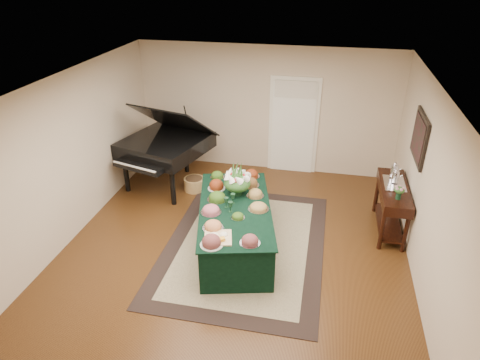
% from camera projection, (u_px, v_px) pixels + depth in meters
% --- Properties ---
extents(ground, '(6.00, 6.00, 0.00)m').
position_uv_depth(ground, '(236.00, 244.00, 7.12)').
color(ground, black).
rests_on(ground, ground).
extents(area_rug, '(2.56, 3.58, 0.01)m').
position_uv_depth(area_rug, '(245.00, 245.00, 7.09)').
color(area_rug, black).
rests_on(area_rug, ground).
extents(kitchen_doorway, '(1.05, 0.07, 2.10)m').
position_uv_depth(kitchen_doorway, '(293.00, 127.00, 9.11)').
color(kitchen_doorway, white).
rests_on(kitchen_doorway, ground).
extents(buffet_table, '(1.64, 2.55, 0.75)m').
position_uv_depth(buffet_table, '(235.00, 227.00, 6.89)').
color(buffet_table, black).
rests_on(buffet_table, ground).
extents(food_platters, '(1.21, 2.43, 0.13)m').
position_uv_depth(food_platters, '(232.00, 200.00, 6.80)').
color(food_platters, silver).
rests_on(food_platters, buffet_table).
extents(cutting_board, '(0.46, 0.46, 0.10)m').
position_uv_depth(cutting_board, '(218.00, 236.00, 5.98)').
color(cutting_board, tan).
rests_on(cutting_board, buffet_table).
extents(green_goblets, '(0.17, 0.33, 0.18)m').
position_uv_depth(green_goblets, '(230.00, 202.00, 6.67)').
color(green_goblets, '#14331E').
rests_on(green_goblets, buffet_table).
extents(floral_centerpiece, '(0.46, 0.46, 0.46)m').
position_uv_depth(floral_centerpiece, '(237.00, 180.00, 6.96)').
color(floral_centerpiece, '#14331E').
rests_on(floral_centerpiece, buffet_table).
extents(grand_piano, '(1.92, 2.04, 1.79)m').
position_uv_depth(grand_piano, '(166.00, 145.00, 8.56)').
color(grand_piano, black).
rests_on(grand_piano, ground).
extents(wicker_basket, '(0.42, 0.42, 0.26)m').
position_uv_depth(wicker_basket, '(194.00, 184.00, 8.71)').
color(wicker_basket, '#A47B42').
rests_on(wicker_basket, ground).
extents(mahogany_sideboard, '(0.45, 1.41, 0.86)m').
position_uv_depth(mahogany_sideboard, '(393.00, 197.00, 7.19)').
color(mahogany_sideboard, black).
rests_on(mahogany_sideboard, ground).
extents(tea_service, '(0.34, 0.58, 0.30)m').
position_uv_depth(tea_service, '(395.00, 175.00, 7.22)').
color(tea_service, silver).
rests_on(tea_service, mahogany_sideboard).
extents(pink_bouquet, '(0.18, 0.18, 0.23)m').
position_uv_depth(pink_bouquet, '(399.00, 191.00, 6.67)').
color(pink_bouquet, '#14331E').
rests_on(pink_bouquet, mahogany_sideboard).
extents(wall_painting, '(0.05, 0.95, 0.75)m').
position_uv_depth(wall_painting, '(419.00, 138.00, 6.64)').
color(wall_painting, black).
rests_on(wall_painting, ground).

